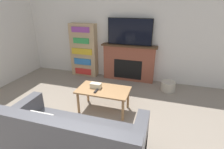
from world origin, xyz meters
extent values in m
cube|color=silver|center=(0.00, 3.67, 1.35)|extent=(6.90, 0.06, 2.70)
cube|color=brown|center=(0.16, 3.53, 0.49)|extent=(1.42, 0.22, 0.98)
cube|color=black|center=(0.16, 3.42, 0.35)|extent=(0.78, 0.01, 0.54)
cube|color=#4C331E|center=(0.16, 3.51, 1.00)|extent=(1.52, 0.28, 0.04)
cube|color=black|center=(0.16, 3.51, 1.37)|extent=(1.19, 0.03, 0.70)
cube|color=black|center=(0.16, 3.50, 1.37)|extent=(1.15, 0.01, 0.66)
cube|color=#4C4C51|center=(0.04, 0.55, 0.23)|extent=(1.89, 0.90, 0.45)
cube|color=#4C4C51|center=(0.04, 0.18, 0.70)|extent=(1.89, 0.16, 0.50)
cube|color=#4C4C51|center=(-0.83, 0.55, 0.36)|extent=(0.16, 0.90, 0.72)
cube|color=silver|center=(-0.39, 0.46, 0.59)|extent=(0.36, 0.14, 0.28)
cube|color=#A87A4C|center=(0.00, 1.85, 0.46)|extent=(1.04, 0.58, 0.03)
cylinder|color=#A87A4C|center=(-0.46, 1.62, 0.22)|extent=(0.05, 0.05, 0.45)
cylinder|color=#A87A4C|center=(0.46, 1.62, 0.22)|extent=(0.05, 0.05, 0.45)
cylinder|color=#A87A4C|center=(-0.46, 2.08, 0.22)|extent=(0.05, 0.05, 0.45)
cylinder|color=#A87A4C|center=(0.46, 2.08, 0.22)|extent=(0.05, 0.05, 0.45)
cube|color=beige|center=(-0.17, 1.87, 0.53)|extent=(0.22, 0.12, 0.10)
cube|color=black|center=(-0.10, 1.72, 0.49)|extent=(0.04, 0.15, 0.02)
cube|color=tan|center=(-1.20, 3.51, 0.77)|extent=(0.77, 0.26, 1.54)
cube|color=red|center=(-1.20, 3.37, 0.15)|extent=(0.50, 0.03, 0.18)
cube|color=#2D70B7|center=(-1.20, 3.37, 0.46)|extent=(0.53, 0.03, 0.18)
cube|color=gold|center=(-1.20, 3.37, 0.77)|extent=(0.63, 0.03, 0.17)
cube|color=green|center=(-1.20, 3.37, 1.08)|extent=(0.48, 0.03, 0.15)
cube|color=purple|center=(-1.20, 3.37, 1.39)|extent=(0.54, 0.03, 0.15)
cylinder|color=#BCB29E|center=(1.27, 3.14, 0.12)|extent=(0.35, 0.35, 0.24)
camera|label=1|loc=(1.07, -1.06, 2.08)|focal=28.00mm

